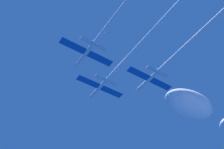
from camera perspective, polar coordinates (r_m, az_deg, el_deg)
jet_lead at (r=90.90m, az=4.02°, el=4.40°), size 17.75×64.44×2.94m
jet_left_wing at (r=79.62m, az=2.39°, el=13.42°), size 17.75×66.17×2.94m
jet_right_wing at (r=91.14m, az=15.27°, el=6.55°), size 17.75×66.65×2.94m
cloud_puffy at (r=149.32m, az=14.86°, el=-5.65°), size 28.75×15.81×10.06m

